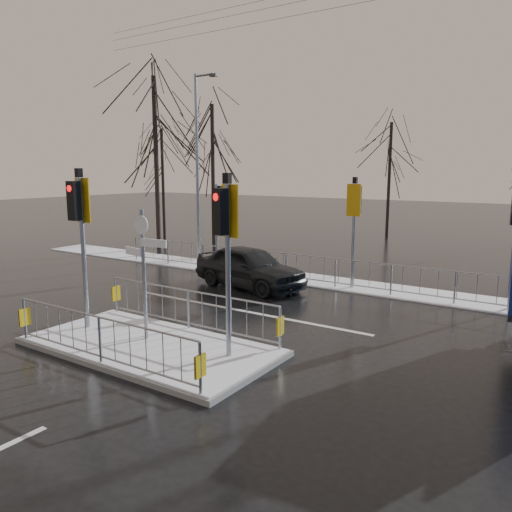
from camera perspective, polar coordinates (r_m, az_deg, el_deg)
The scene contains 11 objects.
ground at distance 12.04m, azimuth -12.07°, elevation -10.37°, with size 120.00×120.00×0.00m, color black.
snow_verge at distance 18.79m, azimuth 7.01°, elevation -2.82°, with size 30.00×2.00×0.04m, color white.
lane_markings at distance 11.82m, azimuth -13.24°, elevation -10.77°, with size 8.00×11.38×0.01m.
traffic_island at distance 11.92m, azimuth -12.14°, elevation -8.58°, with size 6.00×3.04×4.15m.
far_kerb_fixtures at distance 18.02m, azimuth 7.18°, elevation -0.13°, with size 18.00×0.65×3.83m.
car_far_lane at distance 17.53m, azimuth -0.75°, elevation -1.26°, with size 1.75×4.34×1.48m, color black.
tree_near_a at distance 26.59m, azimuth -11.44°, elevation 13.95°, with size 4.75×4.75×8.97m.
tree_near_b at distance 25.99m, azimuth -4.98°, elevation 12.07°, with size 4.00×4.00×7.55m.
tree_near_c at distance 29.70m, azimuth -10.65°, elevation 10.42°, with size 3.50×3.50×6.61m.
tree_far_a at distance 31.51m, azimuth 15.07°, elevation 10.79°, with size 3.75×3.75×7.08m.
street_lamp_left at distance 22.66m, azimuth -6.61°, elevation 10.73°, with size 1.25×0.18×8.20m.
Camera 1 is at (8.18, -7.82, 4.11)m, focal length 35.00 mm.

